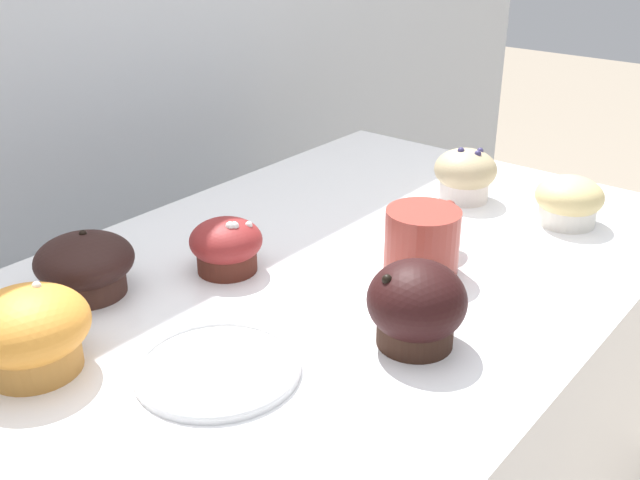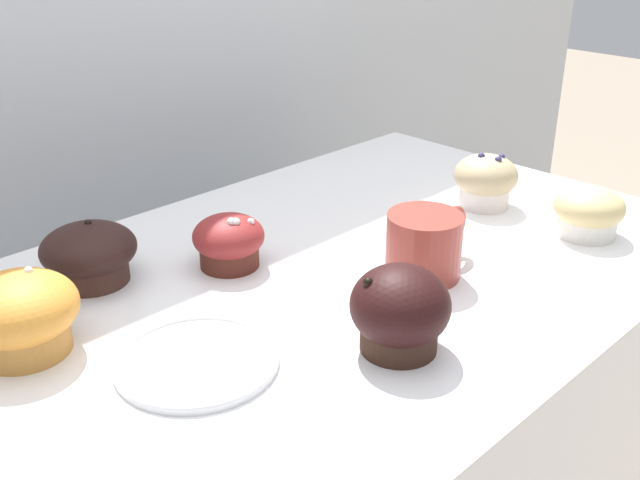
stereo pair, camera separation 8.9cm
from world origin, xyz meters
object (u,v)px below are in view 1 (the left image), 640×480
muffin_front_center (465,174)px  muffin_back_left (226,245)px  muffin_back_right (569,201)px  muffin_back_center (416,306)px  muffin_front_left (85,265)px  serving_plate (218,368)px  muffin_front_right (29,331)px  coffee_cup (423,239)px

muffin_front_center → muffin_back_left: 0.40m
muffin_back_left → muffin_back_right: (0.40, -0.27, 0.00)m
muffin_back_center → muffin_front_center: bearing=22.1°
muffin_front_center → muffin_back_right: size_ratio=0.99×
muffin_front_left → serving_plate: (-0.02, -0.23, -0.03)m
muffin_front_right → muffin_back_center: bearing=-44.2°
coffee_cup → serving_plate: 0.31m
muffin_back_left → coffee_cup: (0.15, -0.18, 0.01)m
muffin_back_left → muffin_back_right: bearing=-33.8°
muffin_front_center → coffee_cup: (-0.24, -0.07, 0.00)m
serving_plate → muffin_front_left: bearing=85.9°
muffin_back_center → coffee_cup: size_ratio=0.74×
muffin_front_right → muffin_front_center: bearing=-9.2°
muffin_front_center → muffin_front_left: (-0.53, 0.20, -0.00)m
muffin_front_center → muffin_front_right: muffin_front_right is taller
muffin_back_right → coffee_cup: coffee_cup is taller
muffin_back_center → coffee_cup: bearing=29.4°
muffin_back_left → muffin_back_right: muffin_back_left is taller
muffin_front_right → muffin_back_center: size_ratio=1.16×
muffin_front_left → muffin_back_right: bearing=-33.0°
coffee_cup → muffin_back_right: bearing=-18.4°
muffin_front_right → muffin_front_left: bearing=35.5°
muffin_front_center → muffin_back_right: bearing=-86.0°
muffin_front_left → muffin_front_right: bearing=-144.5°
muffin_front_center → muffin_back_right: (0.01, -0.16, -0.01)m
muffin_front_center → coffee_cup: size_ratio=0.68×
muffin_front_center → serving_plate: size_ratio=0.57×
serving_plate → coffee_cup: bearing=-7.0°
muffin_back_left → muffin_front_right: (-0.27, -0.00, 0.01)m
muffin_front_center → coffee_cup: muffin_front_center is taller
muffin_back_center → muffin_back_right: bearing=-0.0°
muffin_front_center → muffin_front_right: size_ratio=0.79×
muffin_front_center → muffin_front_left: bearing=159.8°
muffin_front_left → coffee_cup: 0.40m
muffin_back_right → muffin_front_right: muffin_front_right is taller
muffin_back_right → serving_plate: muffin_back_right is taller
muffin_back_right → coffee_cup: (-0.25, 0.08, 0.01)m
serving_plate → muffin_back_left: bearing=42.7°
muffin_front_center → muffin_back_left: muffin_front_center is taller
muffin_front_center → muffin_back_center: (-0.38, -0.16, 0.00)m
muffin_back_right → muffin_back_left: bearing=146.2°
muffin_back_left → muffin_back_right: size_ratio=0.95×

